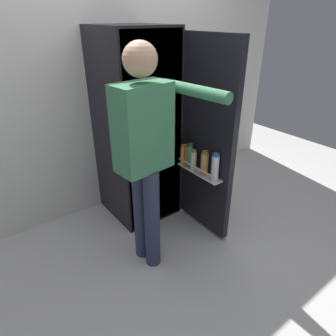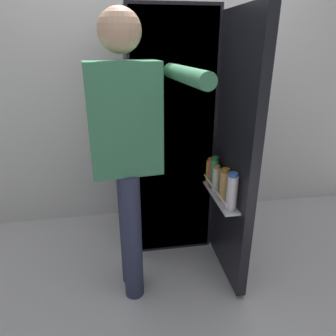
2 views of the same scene
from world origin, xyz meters
name	(u,v)px [view 1 (image 1 of 2)]	position (x,y,z in m)	size (l,w,h in m)	color
ground_plane	(172,234)	(0.00, 0.00, 0.00)	(6.45, 6.45, 0.00)	silver
kitchen_wall	(114,74)	(0.00, 0.94, 1.33)	(4.40, 0.10, 2.67)	silver
refrigerator	(142,130)	(0.03, 0.51, 0.88)	(0.67, 1.23, 1.77)	black
person	(145,146)	(-0.33, -0.10, 1.02)	(0.57, 0.68, 1.70)	#2D334C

